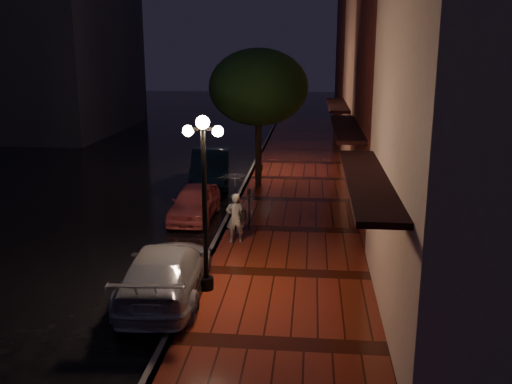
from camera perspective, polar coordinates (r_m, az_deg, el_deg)
The scene contains 14 objects.
ground at distance 19.14m, azimuth -3.26°, elevation -3.93°, with size 120.00×120.00×0.00m, color black.
sidewalk at distance 18.91m, azimuth 3.50°, elevation -3.92°, with size 4.50×60.00×0.15m, color #4E190E.
curb at distance 19.12m, azimuth -3.27°, elevation -3.71°, with size 0.25×60.00×0.15m, color #595451.
storefront_mid at distance 20.37m, azimuth 17.77°, elevation 12.30°, with size 5.00×8.00×11.00m, color #511914.
storefront_far at distance 28.29m, azimuth 14.31°, elevation 10.91°, with size 5.00×8.00×9.00m, color #8C5951.
storefront_extra at distance 38.18m, azimuth 12.16°, elevation 12.57°, with size 5.00×12.00×10.00m, color #511914.
streetlamp_near at distance 13.62m, azimuth -5.19°, elevation -0.16°, with size 0.96×0.36×4.31m.
streetlamp_far at distance 27.28m, azimuth 0.31°, elevation 7.22°, with size 0.96×0.36×4.31m.
street_tree at distance 24.11m, azimuth 0.26°, elevation 10.20°, with size 4.16×4.16×5.80m.
pink_car at distance 20.40m, azimuth -6.15°, elevation -1.02°, with size 1.45×3.61×1.23m, color #D6585C.
navy_car at distance 25.35m, azimuth -4.55°, elevation 2.43°, with size 1.64×4.70×1.55m, color black.
silver_car at distance 14.18m, azimuth -9.03°, elevation -7.89°, with size 1.89×4.66×1.35m, color #9C9BA2.
woman_with_umbrella at distance 17.21m, azimuth -2.10°, elevation -0.48°, with size 0.91×0.92×2.18m.
parking_meter at distance 18.97m, azimuth -0.70°, elevation -1.14°, with size 0.13×0.11×1.29m.
Camera 1 is at (2.87, -17.94, 6.01)m, focal length 40.00 mm.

